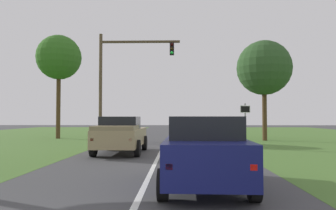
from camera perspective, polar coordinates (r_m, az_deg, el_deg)
ground_plane at (r=16.00m, az=-1.66°, el=-8.71°), size 120.00×120.00×0.00m
red_suv_near at (r=9.13m, az=6.16°, el=-7.49°), size 2.35×4.74×1.88m
pickup_truck_lead at (r=17.54m, az=-7.95°, el=-4.93°), size 2.35×5.21×1.88m
traffic_light at (r=25.48m, az=-8.12°, el=5.49°), size 6.02×0.40×8.05m
keep_moving_sign at (r=20.75m, az=12.88°, el=-2.40°), size 0.60×0.09×2.68m
oak_tree_right at (r=28.05m, az=15.88°, el=6.00°), size 4.33×4.33×7.93m
extra_tree_1 at (r=31.14m, az=-17.90°, el=7.56°), size 3.85×3.85×8.97m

